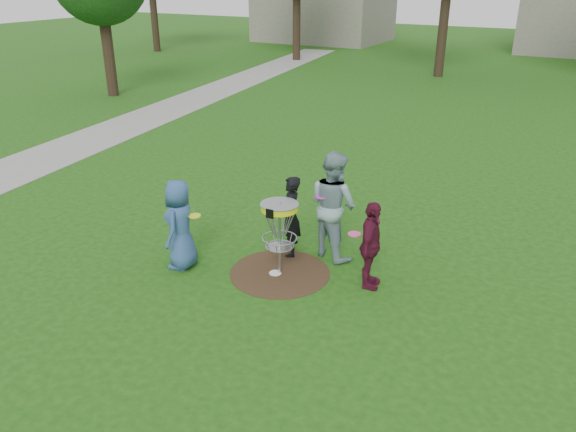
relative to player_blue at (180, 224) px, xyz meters
The scene contains 10 objects.
ground 1.98m from the player_blue, 20.13° to the left, with size 100.00×100.00×0.00m, color #19470F.
dirt_patch 1.98m from the player_blue, 20.13° to the left, with size 1.80×1.80×0.01m, color #47331E.
concrete_path 12.00m from the player_blue, 133.98° to the left, with size 2.20×40.00×0.02m, color #9E9E99.
player_blue is the anchor object (origin of this frame).
player_black 2.03m from the player_blue, 42.40° to the left, with size 0.57×0.37×1.55m, color black.
player_grey 2.79m from the player_blue, 38.15° to the left, with size 0.99×0.77×2.04m, color #7E9CA2.
player_maroon 3.37m from the player_blue, 16.67° to the left, with size 0.90×0.38×1.54m, color #511228.
disc_on_grass 1.90m from the player_blue, 18.94° to the left, with size 0.22×0.22×0.02m, color white.
disc_golf_basket 1.80m from the player_blue, 20.11° to the left, with size 0.66×0.67×1.38m.
held_discs 1.94m from the player_blue, 27.44° to the left, with size 2.91×1.59×0.32m.
Camera 1 is at (4.38, -7.61, 4.97)m, focal length 35.00 mm.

